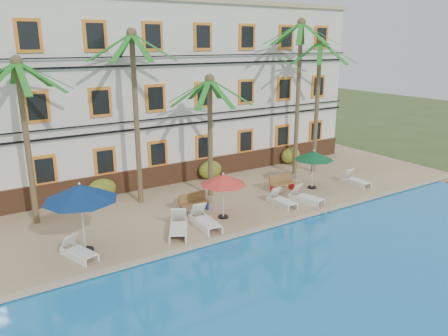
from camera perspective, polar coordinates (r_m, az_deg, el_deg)
ground at (r=20.35m, az=3.67°, el=-7.58°), size 100.00×100.00×0.00m
pool_deck at (r=24.22m, az=-3.31°, el=-3.28°), size 30.00×12.00×0.25m
swimming_pool at (r=15.87m, az=19.30°, el=-15.49°), size 26.00×12.00×0.20m
pool_coping at (r=19.58m, az=5.25°, el=-7.71°), size 30.00×0.35×0.06m
hotel_building at (r=27.45m, az=-8.66°, el=10.13°), size 25.40×6.44×10.22m
palm_a at (r=20.54m, az=-24.68°, el=5.93°), size 4.36×4.36×7.42m
palm_b at (r=21.65m, az=-11.55°, el=9.30°), size 4.36×4.36×8.57m
palm_c at (r=22.43m, az=-1.85°, el=6.59°), size 4.36×4.36×6.40m
palm_d at (r=26.62m, az=9.74°, el=11.47°), size 4.36×4.36×9.25m
palm_e at (r=27.30m, az=12.17°, el=10.18°), size 4.36×4.36×8.19m
shrub_left at (r=23.63m, az=-15.65°, el=-2.65°), size 1.50×0.90×1.10m
shrub_mid at (r=26.13m, az=-1.83°, el=-0.24°), size 1.50×0.90×1.10m
shrub_right at (r=29.72m, az=8.68°, el=1.61°), size 1.50×0.90×1.10m
umbrella_blue at (r=17.39m, az=-18.29°, el=-3.09°), size 2.86×2.86×2.86m
umbrella_red at (r=19.96m, az=-0.10°, el=-1.54°), size 2.18×2.18×2.19m
umbrella_green at (r=24.59m, az=11.64°, el=1.60°), size 2.21×2.21×2.22m
lounger_a at (r=17.82m, az=-18.50°, el=-10.23°), size 1.13×1.82×0.81m
lounger_b at (r=18.98m, az=-5.97°, el=-7.61°), size 1.62×2.13×0.96m
lounger_c at (r=19.51m, az=-2.55°, el=-6.84°), size 0.85×2.07×0.96m
lounger_d at (r=22.19m, az=7.51°, el=-4.19°), size 0.61×1.72×0.81m
lounger_e at (r=22.77m, az=10.59°, el=-3.75°), size 1.08×1.94×0.87m
lounger_f at (r=26.19m, az=16.72°, el=-1.54°), size 0.67×1.79×0.84m
bench_left at (r=21.19m, az=-4.01°, el=-4.49°), size 1.53×0.58×0.93m
bench_right at (r=24.21m, az=7.54°, el=-1.93°), size 1.50×0.49×0.93m
pool_ladder at (r=21.76m, az=12.98°, el=-5.64°), size 0.54×0.74×0.74m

